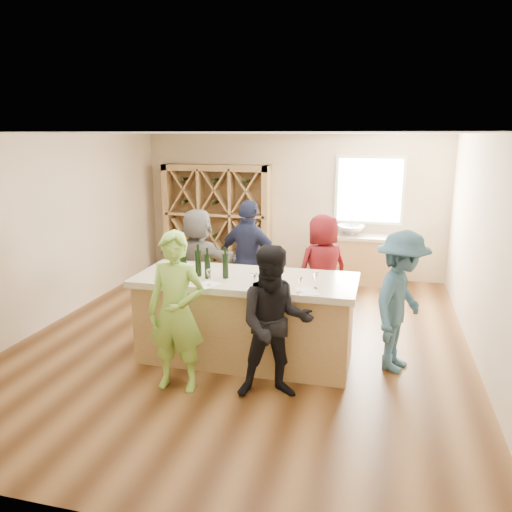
% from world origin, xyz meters
% --- Properties ---
extents(floor, '(6.00, 7.00, 0.10)m').
position_xyz_m(floor, '(0.00, 0.00, -0.05)').
color(floor, brown).
rests_on(floor, ground).
extents(ceiling, '(6.00, 7.00, 0.10)m').
position_xyz_m(ceiling, '(0.00, 0.00, 2.85)').
color(ceiling, white).
rests_on(ceiling, ground).
extents(wall_back, '(6.00, 0.10, 2.80)m').
position_xyz_m(wall_back, '(0.00, 3.55, 1.40)').
color(wall_back, beige).
rests_on(wall_back, ground).
extents(wall_front, '(6.00, 0.10, 2.80)m').
position_xyz_m(wall_front, '(0.00, -3.55, 1.40)').
color(wall_front, beige).
rests_on(wall_front, ground).
extents(wall_left, '(0.10, 7.00, 2.80)m').
position_xyz_m(wall_left, '(-3.05, 0.00, 1.40)').
color(wall_left, beige).
rests_on(wall_left, ground).
extents(wall_right, '(0.10, 7.00, 2.80)m').
position_xyz_m(wall_right, '(3.05, 0.00, 1.40)').
color(wall_right, beige).
rests_on(wall_right, ground).
extents(window_frame, '(1.30, 0.06, 1.30)m').
position_xyz_m(window_frame, '(1.50, 3.47, 1.75)').
color(window_frame, white).
rests_on(window_frame, wall_back).
extents(window_pane, '(1.18, 0.01, 1.18)m').
position_xyz_m(window_pane, '(1.50, 3.44, 1.75)').
color(window_pane, white).
rests_on(window_pane, wall_back).
extents(wine_rack, '(2.20, 0.45, 2.20)m').
position_xyz_m(wine_rack, '(-1.50, 3.27, 1.10)').
color(wine_rack, '#A2804D').
rests_on(wine_rack, floor).
extents(back_counter_base, '(1.60, 0.58, 0.86)m').
position_xyz_m(back_counter_base, '(1.40, 3.20, 0.43)').
color(back_counter_base, '#A2804D').
rests_on(back_counter_base, floor).
extents(back_counter_top, '(1.70, 0.62, 0.06)m').
position_xyz_m(back_counter_top, '(1.40, 3.20, 0.89)').
color(back_counter_top, beige).
rests_on(back_counter_top, back_counter_base).
extents(sink, '(0.54, 0.54, 0.19)m').
position_xyz_m(sink, '(1.20, 3.20, 1.01)').
color(sink, silver).
rests_on(sink, back_counter_top).
extents(faucet, '(0.02, 0.02, 0.30)m').
position_xyz_m(faucet, '(1.20, 3.38, 1.07)').
color(faucet, silver).
rests_on(faucet, back_counter_top).
extents(tasting_counter_base, '(2.60, 1.00, 1.00)m').
position_xyz_m(tasting_counter_base, '(0.17, -0.60, 0.50)').
color(tasting_counter_base, '#A2804D').
rests_on(tasting_counter_base, floor).
extents(tasting_counter_top, '(2.72, 1.12, 0.08)m').
position_xyz_m(tasting_counter_top, '(0.17, -0.60, 1.04)').
color(tasting_counter_top, beige).
rests_on(tasting_counter_top, tasting_counter_base).
extents(wine_bottle_a, '(0.09, 0.09, 0.30)m').
position_xyz_m(wine_bottle_a, '(-0.64, -0.79, 1.23)').
color(wine_bottle_a, black).
rests_on(wine_bottle_a, tasting_counter_top).
extents(wine_bottle_b, '(0.09, 0.09, 0.29)m').
position_xyz_m(wine_bottle_b, '(-0.54, -0.83, 1.22)').
color(wine_bottle_b, black).
rests_on(wine_bottle_b, tasting_counter_top).
extents(wine_bottle_c, '(0.09, 0.09, 0.32)m').
position_xyz_m(wine_bottle_c, '(-0.40, -0.71, 1.24)').
color(wine_bottle_c, black).
rests_on(wine_bottle_c, tasting_counter_top).
extents(wine_bottle_d, '(0.08, 0.08, 0.30)m').
position_xyz_m(wine_bottle_d, '(-0.26, -0.78, 1.23)').
color(wine_bottle_d, black).
rests_on(wine_bottle_d, tasting_counter_top).
extents(wine_bottle_e, '(0.08, 0.08, 0.30)m').
position_xyz_m(wine_bottle_e, '(-0.05, -0.71, 1.23)').
color(wine_bottle_e, black).
rests_on(wine_bottle_e, tasting_counter_top).
extents(wine_glass_a, '(0.08, 0.08, 0.19)m').
position_xyz_m(wine_glass_a, '(-0.14, -1.05, 1.18)').
color(wine_glass_a, white).
rests_on(wine_glass_a, tasting_counter_top).
extents(wine_glass_b, '(0.09, 0.09, 0.19)m').
position_xyz_m(wine_glass_b, '(0.40, -1.08, 1.18)').
color(wine_glass_b, white).
rests_on(wine_glass_b, tasting_counter_top).
extents(wine_glass_c, '(0.08, 0.08, 0.17)m').
position_xyz_m(wine_glass_c, '(0.92, -1.06, 1.16)').
color(wine_glass_c, white).
rests_on(wine_glass_c, tasting_counter_top).
extents(wine_glass_d, '(0.09, 0.09, 0.20)m').
position_xyz_m(wine_glass_d, '(0.59, -0.74, 1.18)').
color(wine_glass_d, white).
rests_on(wine_glass_d, tasting_counter_top).
extents(wine_glass_e, '(0.08, 0.08, 0.19)m').
position_xyz_m(wine_glass_e, '(1.06, -0.87, 1.18)').
color(wine_glass_e, white).
rests_on(wine_glass_e, tasting_counter_top).
extents(tasting_menu_a, '(0.30, 0.34, 0.00)m').
position_xyz_m(tasting_menu_a, '(-0.17, -1.04, 1.08)').
color(tasting_menu_a, white).
rests_on(tasting_menu_a, tasting_counter_top).
extents(tasting_menu_b, '(0.31, 0.37, 0.00)m').
position_xyz_m(tasting_menu_b, '(0.46, -0.95, 1.08)').
color(tasting_menu_b, white).
rests_on(tasting_menu_b, tasting_counter_top).
extents(tasting_menu_c, '(0.32, 0.37, 0.00)m').
position_xyz_m(tasting_menu_c, '(0.99, -1.00, 1.08)').
color(tasting_menu_c, white).
rests_on(tasting_menu_c, tasting_counter_top).
extents(person_near_left, '(0.66, 0.49, 1.79)m').
position_xyz_m(person_near_left, '(-0.36, -1.51, 0.90)').
color(person_near_left, '#8CC64C').
rests_on(person_near_left, floor).
extents(person_near_right, '(0.91, 0.66, 1.68)m').
position_xyz_m(person_near_right, '(0.72, -1.43, 0.84)').
color(person_near_right, black).
rests_on(person_near_right, floor).
extents(person_server, '(0.86, 1.22, 1.71)m').
position_xyz_m(person_server, '(2.03, -0.42, 0.86)').
color(person_server, '#335972').
rests_on(person_server, floor).
extents(person_far_mid, '(1.20, 0.86, 1.85)m').
position_xyz_m(person_far_mid, '(-0.15, 0.77, 0.92)').
color(person_far_mid, '#191E38').
rests_on(person_far_mid, floor).
extents(person_far_right, '(0.97, 0.89, 1.66)m').
position_xyz_m(person_far_right, '(0.95, 0.87, 0.83)').
color(person_far_right, '#590F14').
rests_on(person_far_right, floor).
extents(person_far_left, '(1.65, 0.88, 1.69)m').
position_xyz_m(person_far_left, '(-0.99, 0.80, 0.85)').
color(person_far_left, slate).
rests_on(person_far_left, floor).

